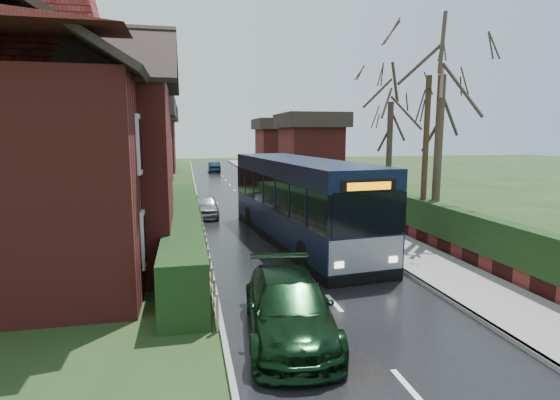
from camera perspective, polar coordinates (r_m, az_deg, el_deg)
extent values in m
plane|color=#2F4C20|center=(13.80, 4.31, -10.33)|extent=(140.00, 140.00, 0.00)
cube|color=black|center=(23.25, -2.69, -2.46)|extent=(6.00, 100.00, 0.02)
cube|color=slate|center=(24.29, 7.25, -1.90)|extent=(2.50, 100.00, 0.14)
cube|color=gray|center=(23.92, 4.54, -2.02)|extent=(0.12, 100.00, 0.14)
cube|color=gray|center=(22.95, -10.23, -2.64)|extent=(0.12, 100.00, 0.10)
cube|color=black|center=(17.89, -12.44, -3.44)|extent=(1.20, 16.00, 1.60)
cube|color=maroon|center=(24.80, 10.64, -1.22)|extent=(0.30, 50.00, 0.60)
cube|color=black|center=(24.67, 10.70, 0.84)|extent=(0.60, 50.00, 1.20)
cube|color=maroon|center=(18.34, -28.83, 2.93)|extent=(8.00, 14.00, 6.00)
cube|color=maroon|center=(14.69, -19.00, 2.38)|extent=(2.50, 4.00, 6.00)
cube|color=brown|center=(22.43, -24.38, 20.04)|extent=(0.90, 1.40, 2.20)
cube|color=silver|center=(12.89, -17.29, -4.67)|extent=(0.08, 1.20, 1.60)
cube|color=black|center=(12.89, -17.15, -4.67)|extent=(0.03, 0.95, 1.35)
cube|color=silver|center=(12.57, -17.82, 6.95)|extent=(0.08, 1.20, 1.60)
cube|color=black|center=(12.57, -17.68, 6.95)|extent=(0.03, 0.95, 1.35)
cube|color=silver|center=(16.80, -16.12, -1.58)|extent=(0.08, 1.20, 1.60)
cube|color=black|center=(16.80, -16.01, -1.58)|extent=(0.03, 0.95, 1.35)
cube|color=silver|center=(16.56, -16.49, 7.31)|extent=(0.08, 1.20, 1.60)
cube|color=black|center=(16.55, -16.39, 7.32)|extent=(0.03, 0.95, 1.35)
cube|color=silver|center=(20.75, -15.39, 0.34)|extent=(0.08, 1.20, 1.60)
cube|color=black|center=(20.74, -15.31, 0.34)|extent=(0.03, 0.95, 1.35)
cube|color=silver|center=(20.55, -15.68, 7.53)|extent=(0.08, 1.20, 1.60)
cube|color=black|center=(20.55, -15.60, 7.53)|extent=(0.03, 0.95, 1.35)
cube|color=silver|center=(23.22, -15.06, 1.21)|extent=(0.08, 1.20, 1.60)
cube|color=black|center=(23.22, -14.99, 1.21)|extent=(0.03, 0.95, 1.35)
cube|color=silver|center=(23.04, -15.32, 7.63)|extent=(0.08, 1.20, 1.60)
cube|color=black|center=(23.04, -15.24, 7.63)|extent=(0.03, 0.95, 1.35)
cube|color=black|center=(18.25, 2.48, -2.54)|extent=(3.78, 11.54, 1.17)
cube|color=black|center=(18.06, 2.50, 1.22)|extent=(3.80, 11.55, 1.24)
cube|color=black|center=(17.96, 2.52, 4.25)|extent=(3.78, 11.54, 0.68)
cube|color=black|center=(18.41, 2.46, -4.88)|extent=(3.78, 11.54, 0.36)
cube|color=gray|center=(13.30, 11.16, -7.03)|extent=(2.47, 0.38, 1.03)
cube|color=black|center=(13.00, 11.38, -1.81)|extent=(2.31, 0.33, 1.34)
cube|color=black|center=(12.87, 11.49, 1.80)|extent=(1.80, 0.27, 0.36)
cube|color=#FF8C00|center=(12.84, 11.58, 1.78)|extent=(1.41, 0.19, 0.23)
cube|color=black|center=(13.49, 11.09, -9.91)|extent=(2.52, 0.41, 0.31)
cube|color=#FFF2CC|center=(12.90, 7.74, -8.39)|extent=(0.29, 0.08, 0.19)
cube|color=#FFF2CC|center=(13.76, 14.56, -7.51)|extent=(0.29, 0.08, 0.19)
cylinder|color=black|center=(14.66, 3.25, -7.16)|extent=(0.39, 1.01, 0.99)
cylinder|color=black|center=(15.64, 11.26, -6.31)|extent=(0.39, 1.01, 0.99)
cylinder|color=black|center=(21.39, -3.91, -2.13)|extent=(0.39, 1.01, 0.99)
cylinder|color=black|center=(22.07, 1.95, -1.78)|extent=(0.39, 1.01, 0.99)
imported|color=#9FA0A4|center=(24.15, -9.78, -0.71)|extent=(1.54, 3.64, 1.23)
imported|color=black|center=(10.02, 1.13, -13.76)|extent=(2.34, 4.74, 1.32)
imported|color=black|center=(51.85, -8.61, 4.26)|extent=(1.31, 3.75, 1.24)
cylinder|color=slate|center=(18.89, 12.21, -1.19)|extent=(0.08, 0.08, 2.64)
cube|color=white|center=(18.74, 12.32, 2.22)|extent=(0.15, 0.40, 0.30)
cube|color=white|center=(18.78, 12.28, 1.08)|extent=(0.13, 0.36, 0.26)
cylinder|color=#2E2214|center=(18.81, 18.41, 4.87)|extent=(0.23, 0.23, 6.78)
cube|color=#2E2214|center=(18.86, 18.84, 13.70)|extent=(0.42, 0.83, 0.08)
cylinder|color=#372C21|center=(19.12, 19.89, 4.92)|extent=(0.33, 0.33, 6.83)
cylinder|color=#31241D|center=(26.35, 14.04, 5.48)|extent=(0.34, 0.34, 6.30)
cylinder|color=#35281F|center=(31.54, -26.98, 6.21)|extent=(0.33, 0.33, 7.32)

